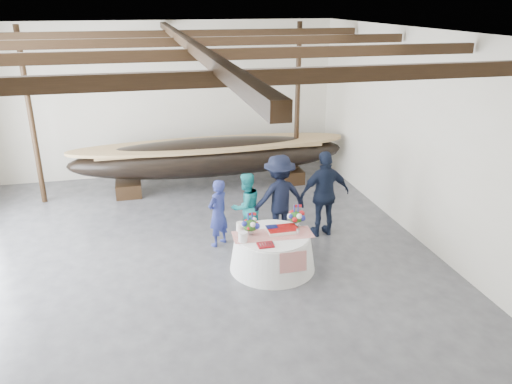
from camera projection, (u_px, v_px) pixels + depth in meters
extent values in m
cube|color=#3D3D42|center=(196.00, 266.00, 10.11)|extent=(10.00, 12.00, 0.01)
cube|color=silver|center=(167.00, 100.00, 14.73)|extent=(10.00, 0.02, 4.50)
cube|color=silver|center=(431.00, 143.00, 10.38)|extent=(0.02, 12.00, 4.50)
cube|color=white|center=(185.00, 34.00, 8.48)|extent=(10.00, 12.00, 0.01)
cube|color=black|center=(220.00, 79.00, 5.40)|extent=(9.80, 0.12, 0.18)
cube|color=black|center=(192.00, 55.00, 7.66)|extent=(9.80, 0.12, 0.18)
cube|color=black|center=(177.00, 42.00, 9.93)|extent=(9.80, 0.12, 0.18)
cube|color=black|center=(168.00, 34.00, 12.19)|extent=(9.80, 0.12, 0.18)
cube|color=black|center=(185.00, 41.00, 8.52)|extent=(0.15, 11.76, 0.15)
cylinder|color=black|center=(31.00, 119.00, 12.49)|extent=(0.14, 0.14, 4.50)
cylinder|color=black|center=(297.00, 106.00, 14.02)|extent=(0.14, 0.14, 4.50)
cube|color=black|center=(129.00, 188.00, 13.72)|extent=(0.68, 0.87, 0.39)
cube|color=black|center=(290.00, 175.00, 14.73)|extent=(0.68, 0.87, 0.39)
ellipsoid|color=black|center=(211.00, 157.00, 13.96)|extent=(7.72, 1.54, 1.06)
cube|color=#9E7A4C|center=(211.00, 147.00, 13.85)|extent=(6.18, 1.01, 0.06)
cone|color=silver|center=(272.00, 252.00, 9.92)|extent=(1.70, 1.70, 0.70)
cylinder|color=silver|center=(273.00, 236.00, 9.79)|extent=(1.44, 1.44, 0.04)
cube|color=#B31611|center=(273.00, 235.00, 9.78)|extent=(1.60, 0.64, 0.01)
cube|color=white|center=(282.00, 230.00, 9.90)|extent=(0.60, 0.40, 0.07)
cylinder|color=white|center=(243.00, 237.00, 9.47)|extent=(0.18, 0.18, 0.19)
cylinder|color=white|center=(241.00, 227.00, 9.91)|extent=(0.18, 0.18, 0.18)
cube|color=maroon|center=(265.00, 245.00, 9.34)|extent=(0.30, 0.24, 0.03)
cone|color=silver|center=(298.00, 232.00, 9.76)|extent=(0.09, 0.09, 0.12)
imported|color=navy|center=(218.00, 213.00, 10.73)|extent=(0.65, 0.62, 1.51)
imported|color=teal|center=(246.00, 206.00, 11.01)|extent=(0.92, 0.84, 1.54)
imported|color=black|center=(279.00, 197.00, 10.99)|extent=(1.33, 0.86, 1.93)
imported|color=#141C31|center=(325.00, 194.00, 11.12)|extent=(1.18, 0.54, 1.98)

